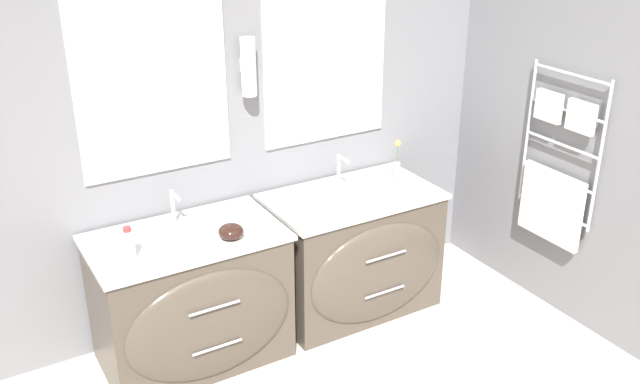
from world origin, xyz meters
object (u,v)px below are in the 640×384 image
at_px(vanity_right, 355,253).
at_px(vanity_left, 193,300).
at_px(toiletry_bottle, 129,244).
at_px(amenity_bowl, 231,231).
at_px(flower_vase, 397,168).

bearing_deg(vanity_right, vanity_left, 180.00).
xyz_separation_m(vanity_left, toiletry_bottle, (-0.33, -0.06, 0.47)).
relative_size(vanity_right, toiletry_bottle, 5.77).
relative_size(vanity_left, toiletry_bottle, 5.77).
bearing_deg(vanity_left, vanity_right, 0.00).
relative_size(amenity_bowl, flower_vase, 0.47).
distance_m(toiletry_bottle, amenity_bowl, 0.54).
xyz_separation_m(vanity_right, toiletry_bottle, (-1.41, -0.06, 0.47)).
distance_m(vanity_left, flower_vase, 1.49).
height_order(vanity_left, flower_vase, flower_vase).
height_order(vanity_right, flower_vase, flower_vase).
relative_size(toiletry_bottle, amenity_bowl, 1.32).
distance_m(vanity_left, vanity_right, 1.08).
relative_size(vanity_left, amenity_bowl, 7.64).
bearing_deg(vanity_left, toiletry_bottle, -169.33).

